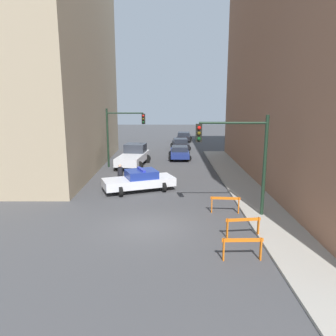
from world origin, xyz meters
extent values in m
plane|color=#424244|center=(0.00, 0.00, 0.00)|extent=(120.00, 120.00, 0.00)
cube|color=#9E998E|center=(6.20, 0.00, 0.06)|extent=(2.40, 44.00, 0.12)
cube|color=tan|center=(-12.00, 14.00, 10.42)|extent=(14.00, 20.00, 20.84)
cylinder|color=black|center=(5.90, 1.46, 2.72)|extent=(0.18, 0.18, 5.20)
cylinder|color=black|center=(4.20, 1.46, 4.92)|extent=(3.40, 0.12, 0.12)
cube|color=black|center=(2.50, 1.46, 4.42)|extent=(0.30, 0.22, 0.90)
sphere|color=red|center=(2.50, 1.31, 4.69)|extent=(0.18, 0.18, 0.18)
sphere|color=#4C3D0C|center=(2.50, 1.31, 4.42)|extent=(0.18, 0.18, 0.18)
sphere|color=#0C4219|center=(2.50, 1.31, 4.15)|extent=(0.18, 0.18, 0.18)
cylinder|color=black|center=(-4.40, 14.01, 2.60)|extent=(0.18, 0.18, 5.20)
cylinder|color=black|center=(-2.80, 14.01, 4.80)|extent=(3.20, 0.12, 0.12)
cube|color=black|center=(-1.20, 14.01, 4.30)|extent=(0.30, 0.22, 0.90)
sphere|color=red|center=(-1.20, 13.87, 4.57)|extent=(0.18, 0.18, 0.18)
sphere|color=#4C3D0C|center=(-1.20, 13.87, 4.30)|extent=(0.18, 0.18, 0.18)
sphere|color=#0C4219|center=(-1.20, 13.87, 4.03)|extent=(0.18, 0.18, 0.18)
cube|color=white|center=(-1.00, 6.31, 0.60)|extent=(5.05, 3.41, 0.55)
cube|color=navy|center=(-0.83, 6.37, 1.14)|extent=(2.43, 2.23, 0.52)
cylinder|color=black|center=(-2.06, 4.99, 0.33)|extent=(0.44, 0.69, 0.66)
cylinder|color=black|center=(-2.67, 6.58, 0.33)|extent=(0.44, 0.69, 0.66)
cylinder|color=black|center=(0.66, 6.03, 0.33)|extent=(0.44, 0.69, 0.66)
cylinder|color=black|center=(0.05, 7.62, 0.33)|extent=(0.44, 0.69, 0.66)
cube|color=#2633BF|center=(-0.83, 6.37, 1.46)|extent=(0.68, 1.36, 0.12)
cube|color=silver|center=(-2.25, 14.36, 0.75)|extent=(2.72, 5.62, 0.70)
cube|color=#2D333D|center=(-2.11, 15.43, 1.50)|extent=(2.06, 1.96, 0.80)
cylinder|color=black|center=(-2.94, 16.14, 0.40)|extent=(0.83, 0.37, 0.80)
cylinder|color=black|center=(-1.11, 15.89, 0.40)|extent=(0.83, 0.37, 0.80)
cylinder|color=black|center=(-3.39, 12.83, 0.40)|extent=(0.83, 0.37, 0.80)
cylinder|color=black|center=(-1.57, 12.58, 0.40)|extent=(0.83, 0.37, 0.80)
cube|color=navy|center=(2.14, 18.00, 0.57)|extent=(1.83, 4.31, 0.52)
cube|color=#232833|center=(2.14, 17.83, 1.07)|extent=(1.60, 1.82, 0.48)
cylinder|color=black|center=(1.32, 19.34, 0.31)|extent=(0.62, 0.22, 0.62)
cylinder|color=black|center=(2.97, 19.33, 0.31)|extent=(0.62, 0.22, 0.62)
cylinder|color=black|center=(1.30, 16.67, 0.31)|extent=(0.62, 0.22, 0.62)
cylinder|color=black|center=(2.95, 16.66, 0.31)|extent=(0.62, 0.22, 0.62)
cube|color=black|center=(2.44, 24.25, 0.57)|extent=(1.98, 4.37, 0.52)
cube|color=#232833|center=(2.45, 24.08, 1.07)|extent=(1.66, 1.87, 0.48)
cylinder|color=black|center=(1.56, 25.54, 0.31)|extent=(0.63, 0.25, 0.62)
cylinder|color=black|center=(3.21, 25.61, 0.31)|extent=(0.63, 0.25, 0.62)
cylinder|color=black|center=(1.67, 22.88, 0.31)|extent=(0.63, 0.25, 0.62)
cylinder|color=black|center=(3.33, 22.95, 0.31)|extent=(0.63, 0.25, 0.62)
cube|color=black|center=(3.20, 31.34, 0.57)|extent=(2.17, 4.44, 0.52)
cube|color=#232833|center=(3.18, 31.17, 1.07)|extent=(1.74, 1.94, 0.48)
cylinder|color=black|center=(2.49, 32.74, 0.31)|extent=(0.64, 0.27, 0.62)
cylinder|color=black|center=(4.14, 32.60, 0.31)|extent=(0.64, 0.27, 0.62)
cylinder|color=black|center=(2.26, 30.09, 0.31)|extent=(0.64, 0.27, 0.62)
cylinder|color=black|center=(3.90, 29.94, 0.31)|extent=(0.64, 0.27, 0.62)
cylinder|color=black|center=(-2.35, 7.07, 0.41)|extent=(0.36, 0.36, 0.82)
cylinder|color=black|center=(-2.35, 7.07, 1.13)|extent=(0.46, 0.46, 0.62)
sphere|color=tan|center=(-2.35, 7.07, 1.55)|extent=(0.28, 0.28, 0.22)
cube|color=orange|center=(3.81, -3.28, 0.83)|extent=(1.60, 0.09, 0.14)
cube|color=orange|center=(3.09, -3.30, 0.45)|extent=(0.05, 0.16, 0.90)
cube|color=orange|center=(4.53, -3.26, 0.45)|extent=(0.05, 0.16, 0.90)
cube|color=orange|center=(4.31, -1.15, 0.83)|extent=(1.59, 0.24, 0.14)
cube|color=orange|center=(3.60, -1.23, 0.45)|extent=(0.07, 0.16, 0.90)
cube|color=orange|center=(5.03, -1.06, 0.45)|extent=(0.07, 0.16, 0.90)
cube|color=orange|center=(4.06, 2.00, 0.83)|extent=(1.60, 0.20, 0.14)
cube|color=orange|center=(3.34, 2.07, 0.45)|extent=(0.06, 0.16, 0.90)
cube|color=orange|center=(4.78, 1.93, 0.45)|extent=(0.06, 0.16, 0.90)
camera|label=1|loc=(0.96, -14.91, 6.19)|focal=35.00mm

